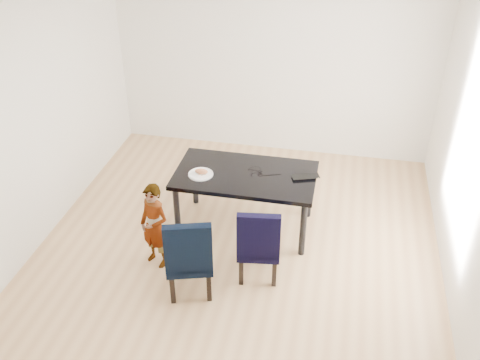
% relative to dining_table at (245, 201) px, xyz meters
% --- Properties ---
extents(floor, '(4.50, 5.00, 0.01)m').
position_rel_dining_table_xyz_m(floor, '(0.00, -0.50, -0.38)').
color(floor, tan).
rests_on(floor, ground).
extents(ceiling, '(4.50, 5.00, 0.01)m').
position_rel_dining_table_xyz_m(ceiling, '(0.00, -0.50, 2.33)').
color(ceiling, white).
rests_on(ceiling, wall_back).
extents(wall_back, '(4.50, 0.01, 2.70)m').
position_rel_dining_table_xyz_m(wall_back, '(0.00, 2.00, 0.98)').
color(wall_back, white).
rests_on(wall_back, ground).
extents(wall_front, '(4.50, 0.01, 2.70)m').
position_rel_dining_table_xyz_m(wall_front, '(0.00, -3.00, 0.98)').
color(wall_front, silver).
rests_on(wall_front, ground).
extents(wall_left, '(0.01, 5.00, 2.70)m').
position_rel_dining_table_xyz_m(wall_left, '(-2.25, -0.50, 0.98)').
color(wall_left, silver).
rests_on(wall_left, ground).
extents(wall_right, '(0.01, 5.00, 2.70)m').
position_rel_dining_table_xyz_m(wall_right, '(2.25, -0.50, 0.98)').
color(wall_right, silver).
rests_on(wall_right, ground).
extents(dining_table, '(1.60, 0.90, 0.75)m').
position_rel_dining_table_xyz_m(dining_table, '(0.00, 0.00, 0.00)').
color(dining_table, black).
rests_on(dining_table, floor).
extents(chair_left, '(0.58, 0.59, 0.96)m').
position_rel_dining_table_xyz_m(chair_left, '(-0.34, -1.15, 0.10)').
color(chair_left, black).
rests_on(chair_left, floor).
extents(chair_right, '(0.49, 0.51, 0.90)m').
position_rel_dining_table_xyz_m(chair_right, '(0.30, -0.78, 0.08)').
color(chair_right, black).
rests_on(chair_right, floor).
extents(child, '(0.43, 0.36, 1.00)m').
position_rel_dining_table_xyz_m(child, '(-0.81, -0.83, 0.12)').
color(child, '#FF4415').
rests_on(child, floor).
extents(plate, '(0.28, 0.28, 0.02)m').
position_rel_dining_table_xyz_m(plate, '(-0.49, -0.13, 0.38)').
color(plate, white).
rests_on(plate, dining_table).
extents(sandwich, '(0.15, 0.08, 0.06)m').
position_rel_dining_table_xyz_m(sandwich, '(-0.48, -0.13, 0.42)').
color(sandwich, '#A5613B').
rests_on(sandwich, plate).
extents(laptop, '(0.36, 0.29, 0.02)m').
position_rel_dining_table_xyz_m(laptop, '(0.66, 0.09, 0.39)').
color(laptop, black).
rests_on(laptop, dining_table).
extents(cable_tangle, '(0.17, 0.17, 0.01)m').
position_rel_dining_table_xyz_m(cable_tangle, '(0.13, 0.01, 0.38)').
color(cable_tangle, black).
rests_on(cable_tangle, dining_table).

